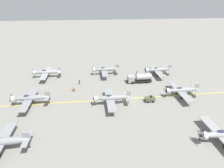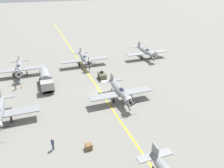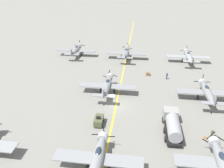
# 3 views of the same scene
# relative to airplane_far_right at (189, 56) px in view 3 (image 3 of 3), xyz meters

# --- Properties ---
(ground_plane) EXTENTS (400.00, 400.00, 0.00)m
(ground_plane) POSITION_rel_airplane_far_right_xyz_m (-17.86, -25.04, -2.01)
(ground_plane) COLOR gray
(taxiway_stripe) EXTENTS (0.30, 160.00, 0.01)m
(taxiway_stripe) POSITION_rel_airplane_far_right_xyz_m (-17.86, -25.04, -2.01)
(taxiway_stripe) COLOR yellow
(taxiway_stripe) RESTS_ON ground
(airplane_far_right) EXTENTS (12.00, 9.98, 3.77)m
(airplane_far_right) POSITION_rel_airplane_far_right_xyz_m (0.00, 0.00, 0.00)
(airplane_far_right) COLOR #949799
(airplane_far_right) RESTS_ON ground
(airplane_far_center) EXTENTS (12.00, 9.98, 3.65)m
(airplane_far_center) POSITION_rel_airplane_far_right_xyz_m (-17.85, 0.58, 0.00)
(airplane_far_center) COLOR gray
(airplane_far_center) RESTS_ON ground
(airplane_near_right) EXTENTS (12.00, 9.98, 3.65)m
(airplane_near_right) POSITION_rel_airplane_far_right_xyz_m (-2.57, -39.61, 0.00)
(airplane_near_right) COLOR gray
(airplane_near_right) RESTS_ON ground
(airplane_near_center) EXTENTS (12.00, 9.98, 3.80)m
(airplane_near_center) POSITION_rel_airplane_far_right_xyz_m (-18.46, -40.80, 0.00)
(airplane_near_center) COLOR gray
(airplane_near_center) RESTS_ON ground
(airplane_far_left) EXTENTS (12.00, 9.98, 3.80)m
(airplane_far_left) POSITION_rel_airplane_far_right_xyz_m (-33.30, 1.18, 0.00)
(airplane_far_left) COLOR gray
(airplane_far_left) RESTS_ON ground
(airplane_mid_right) EXTENTS (12.00, 9.98, 3.80)m
(airplane_mid_right) POSITION_rel_airplane_far_right_xyz_m (0.11, -20.62, 0.00)
(airplane_mid_right) COLOR gray
(airplane_mid_right) RESTS_ON ground
(airplane_mid_center) EXTENTS (12.00, 9.98, 3.70)m
(airplane_mid_center) POSITION_rel_airplane_far_right_xyz_m (-20.30, -20.54, 0.00)
(airplane_mid_center) COLOR gray
(airplane_mid_center) RESTS_ON ground
(fuel_tanker) EXTENTS (2.68, 8.00, 2.98)m
(fuel_tanker) POSITION_rel_airplane_far_right_xyz_m (-7.86, -31.46, -0.50)
(fuel_tanker) COLOR black
(fuel_tanker) RESTS_ON ground
(tow_tractor) EXTENTS (1.57, 2.60, 1.79)m
(tow_tractor) POSITION_rel_airplane_far_right_xyz_m (-20.15, -31.13, -1.22)
(tow_tractor) COLOR #515638
(tow_tractor) RESTS_ON ground
(ground_crew_walking) EXTENTS (0.39, 0.39, 1.79)m
(ground_crew_walking) POSITION_rel_airplane_far_right_xyz_m (-6.94, -11.60, -1.04)
(ground_crew_walking) COLOR #334256
(ground_crew_walking) RESTS_ON ground
(ground_crew_inspecting) EXTENTS (0.36, 0.36, 1.64)m
(ground_crew_inspecting) POSITION_rel_airplane_far_right_xyz_m (-1.72, -32.15, -1.12)
(ground_crew_inspecting) COLOR #515638
(ground_crew_inspecting) RESTS_ON ground
(supply_crate_by_tanker) EXTENTS (0.96, 0.80, 0.78)m
(supply_crate_by_tanker) POSITION_rel_airplane_far_right_xyz_m (-11.44, -10.02, -1.62)
(supply_crate_by_tanker) COLOR brown
(supply_crate_by_tanker) RESTS_ON ground
(traffic_cone) EXTENTS (0.36, 0.36, 0.55)m
(traffic_cone) POSITION_rel_airplane_far_right_xyz_m (-2.79, -32.41, -1.74)
(traffic_cone) COLOR orange
(traffic_cone) RESTS_ON ground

